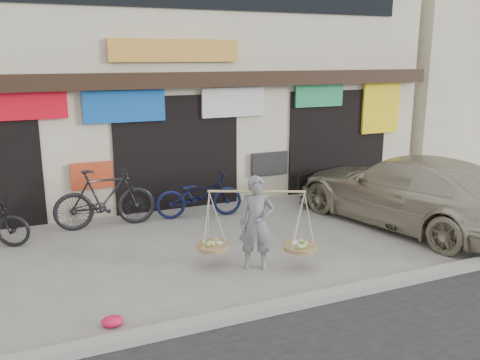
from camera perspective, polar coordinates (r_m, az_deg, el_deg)
name	(u,v)px	position (r m, az deg, el deg)	size (l,w,h in m)	color
ground	(235,259)	(9.30, -0.53, -8.87)	(70.00, 70.00, 0.00)	gray
kerb	(289,304)	(7.65, 5.48, -13.72)	(70.00, 0.25, 0.12)	gray
shophouse_block	(145,61)	(14.71, -10.60, 13.02)	(14.00, 6.32, 7.00)	beige
street_vendor	(256,227)	(8.68, 1.86, -5.26)	(1.92, 1.18, 1.63)	slate
bike_1	(105,198)	(11.15, -14.92, -2.00)	(0.60, 2.14, 1.28)	black
bike_2	(199,195)	(11.55, -4.62, -1.69)	(0.68, 1.96, 1.03)	#0F1539
suv	(407,190)	(11.51, 18.23, -1.11)	(3.34, 5.62, 1.53)	#AAA189
red_bag	(112,321)	(7.37, -14.16, -15.13)	(0.31, 0.25, 0.14)	red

